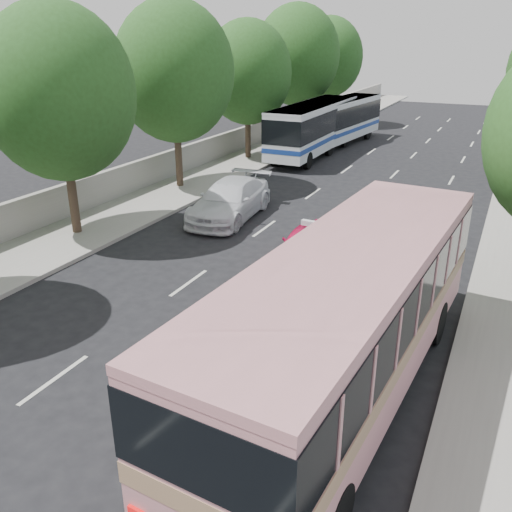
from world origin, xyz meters
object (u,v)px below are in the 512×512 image
Objects in this scene: pink_taxi at (308,243)px; tour_coach_front at (314,124)px; white_pickup at (230,200)px; tour_coach_rear at (339,118)px; pink_bus at (350,308)px.

pink_taxi is 0.35× the size of tour_coach_front.
white_pickup is 18.66m from tour_coach_rear.
pink_taxi is 22.62m from tour_coach_rear.
tour_coach_front reaches higher than tour_coach_rear.
pink_bus is at bearing -66.34° from tour_coach_rear.
pink_bus is 30.33m from tour_coach_rear.
pink_bus is 26.49m from tour_coach_front.
tour_coach_rear is at bearing 88.03° from white_pickup.
pink_bus is 2.01× the size of white_pickup.
tour_coach_front is at bearing 112.16° from pink_taxi.
white_pickup is 0.51× the size of tour_coach_rear.
white_pickup is (-8.40, 10.26, -1.40)m from pink_bus.
white_pickup is 0.50× the size of tour_coach_front.
pink_bus is 0.99× the size of tour_coach_front.
tour_coach_front reaches higher than pink_taxi.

